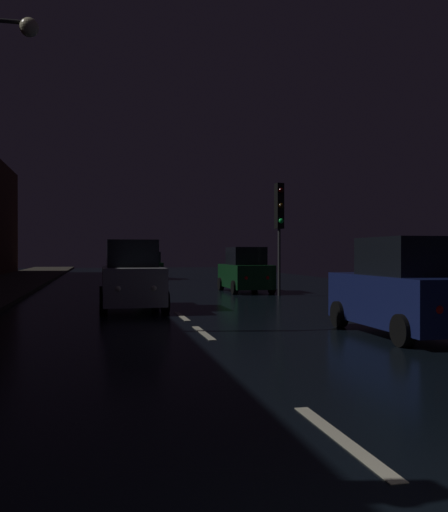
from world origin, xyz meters
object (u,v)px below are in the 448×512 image
Objects in this scene: car_approaching_headlights at (132,277)px; car_distant_taillights at (150,267)px; traffic_light_far_right at (279,214)px; car_parked_right_near at (405,290)px; car_parked_right_far at (245,272)px.

car_approaching_headlights is 20.59m from car_distant_taillights.
traffic_light_far_right is at bearing 123.12° from car_approaching_headlights.
car_approaching_headlights is at bearing 37.82° from car_parked_right_near.
car_approaching_headlights is 1.19× the size of car_distant_taillights.
car_approaching_headlights is 9.01m from car_parked_right_near.
car_parked_right_near is 1.04× the size of car_parked_right_far.
car_approaching_headlights reaches higher than car_parked_right_near.
car_parked_right_far is (3.17, -13.77, 0.09)m from car_distant_taillights.
traffic_light_far_right is 7.93m from car_approaching_headlights.
car_distant_taillights is at bearing 6.56° from car_parked_right_near.
car_parked_right_far is at bearing -167.04° from car_distant_taillights.
car_distant_taillights is (2.35, 20.45, -0.16)m from car_approaching_headlights.
car_parked_right_near is (3.17, -27.57, 0.13)m from car_distant_taillights.
car_parked_right_far is (-0.80, 2.55, -2.46)m from traffic_light_far_right.
car_parked_right_near is at bearing -11.33° from traffic_light_far_right.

